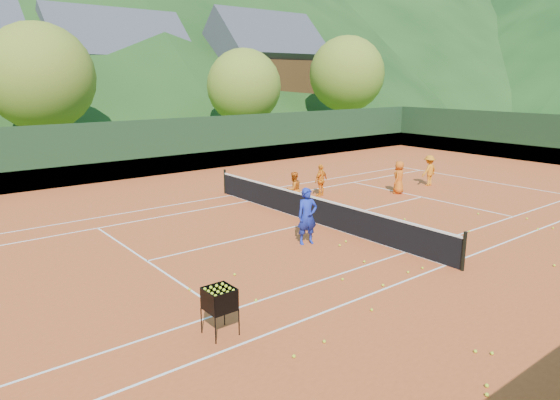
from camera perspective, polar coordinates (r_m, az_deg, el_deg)
ground at (r=18.12m, az=3.88°, el=-2.61°), size 400.00×400.00×0.00m
clay_court at (r=18.12m, az=3.88°, el=-2.58°), size 40.00×24.00×0.02m
coach at (r=15.54m, az=3.13°, el=-1.85°), size 0.75×0.60×1.79m
student_a at (r=20.02m, az=1.56°, el=1.19°), size 0.71×0.56×1.46m
student_b at (r=22.10m, az=4.70°, el=2.28°), size 0.88×0.51×1.42m
student_c at (r=23.11m, az=13.44°, el=2.54°), size 0.85×0.72×1.49m
student_d at (r=25.25m, az=16.67°, el=3.26°), size 0.98×0.59×1.48m
tennis_ball_1 at (r=10.57m, az=23.07°, el=-15.82°), size 0.07×0.07×0.07m
tennis_ball_2 at (r=13.86m, az=14.43°, el=-7.99°), size 0.07×0.07×0.07m
tennis_ball_3 at (r=9.70m, az=1.60°, el=-17.42°), size 0.07×0.07×0.07m
tennis_ball_4 at (r=10.52m, az=21.43°, el=-15.80°), size 0.07×0.07×0.07m
tennis_ball_5 at (r=14.37m, az=9.62°, el=-6.95°), size 0.07×0.07×0.07m
tennis_ball_6 at (r=10.20m, az=5.08°, el=-15.80°), size 0.07×0.07×0.07m
tennis_ball_7 at (r=13.08m, az=7.16°, el=-8.98°), size 0.07×0.07×0.07m
tennis_ball_8 at (r=19.68m, az=28.73°, el=-2.83°), size 0.07×0.07×0.07m
tennis_ball_9 at (r=14.25m, az=15.96°, el=-7.48°), size 0.07×0.07×0.07m
tennis_ball_10 at (r=13.33m, az=-5.21°, el=-8.47°), size 0.07×0.07×0.07m
tennis_ball_12 at (r=9.58m, az=22.56°, el=-19.00°), size 0.07×0.07×0.07m
tennis_ball_13 at (r=20.54m, az=21.71°, el=-1.46°), size 0.07×0.07×0.07m
tennis_ball_14 at (r=20.56m, az=26.38°, el=-1.91°), size 0.07×0.07×0.07m
tennis_ball_15 at (r=19.33m, az=27.39°, el=-2.95°), size 0.07×0.07×0.07m
tennis_ball_16 at (r=18.05m, az=20.80°, el=-3.38°), size 0.07×0.07×0.07m
tennis_ball_17 at (r=12.59m, az=-10.30°, el=-10.03°), size 0.07×0.07×0.07m
tennis_ball_18 at (r=16.01m, az=7.55°, el=-4.71°), size 0.07×0.07×0.07m
tennis_ball_19 at (r=18.01m, az=16.49°, el=-3.08°), size 0.07×0.07×0.07m
tennis_ball_21 at (r=9.36m, az=22.56°, el=-19.86°), size 0.07×0.07×0.07m
tennis_ball_23 at (r=12.89m, az=11.69°, el=-9.51°), size 0.07×0.07×0.07m
tennis_ball_24 at (r=15.83m, az=28.86°, el=-6.57°), size 0.07×0.07×0.07m
tennis_ball_25 at (r=18.59m, az=11.62°, el=-2.28°), size 0.07×0.07×0.07m
tennis_ball_26 at (r=11.57m, az=10.44°, el=-12.24°), size 0.07×0.07×0.07m
tennis_ball_27 at (r=15.61m, az=6.84°, el=-5.16°), size 0.07×0.07×0.07m
tennis_ball_28 at (r=11.85m, az=-2.76°, el=-11.36°), size 0.07×0.07×0.07m
tennis_ball_29 at (r=18.90m, az=14.06°, el=-2.14°), size 0.07×0.07×0.07m
court_lines at (r=18.12m, az=3.88°, el=-2.54°), size 23.83×11.03×0.00m
tennis_net at (r=17.98m, az=3.90°, el=-1.02°), size 0.10×12.07×1.10m
perimeter_fence at (r=17.81m, az=3.94°, el=1.31°), size 40.40×24.24×3.00m
ball_hopper at (r=10.23m, az=-6.94°, el=-11.28°), size 0.57×0.57×1.00m
chalet_mid at (r=50.10m, az=-18.08°, el=12.90°), size 12.65×8.82×11.45m
chalet_right at (r=53.32m, az=-1.87°, el=13.83°), size 11.50×8.82×11.91m
tree_b at (r=33.76m, az=-25.76°, el=12.55°), size 6.40×6.40×8.40m
tree_c at (r=38.56m, az=-4.14°, el=12.83°), size 5.60×5.60×7.35m
tree_d at (r=47.09m, az=7.65°, el=14.07°), size 6.80×6.80×8.93m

